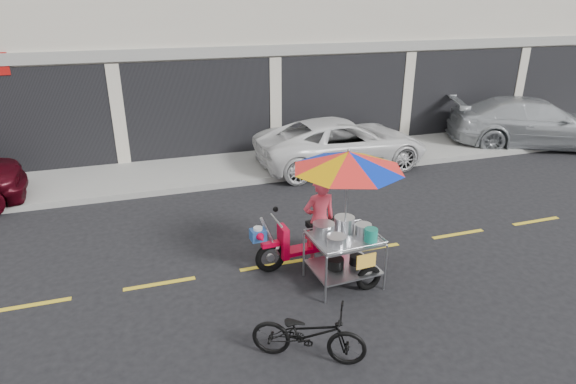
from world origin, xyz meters
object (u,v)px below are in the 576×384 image
object	(u,v)px
silver_pickup	(533,123)
food_vendor_rig	(336,196)
near_bicycle	(309,334)
white_pickup	(342,143)

from	to	relation	value
silver_pickup	food_vendor_rig	bearing A→B (deg)	141.99
near_bicycle	food_vendor_rig	distance (m)	2.47
white_pickup	near_bicycle	world-z (taller)	white_pickup
silver_pickup	food_vendor_rig	world-z (taller)	food_vendor_rig
silver_pickup	food_vendor_rig	xyz separation A→B (m)	(-9.18, -5.24, 0.72)
white_pickup	silver_pickup	bearing A→B (deg)	-91.36
silver_pickup	food_vendor_rig	size ratio (longest dim) A/B	2.18
food_vendor_rig	silver_pickup	bearing A→B (deg)	26.23
near_bicycle	food_vendor_rig	bearing A→B (deg)	-2.22
food_vendor_rig	white_pickup	bearing A→B (deg)	61.26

